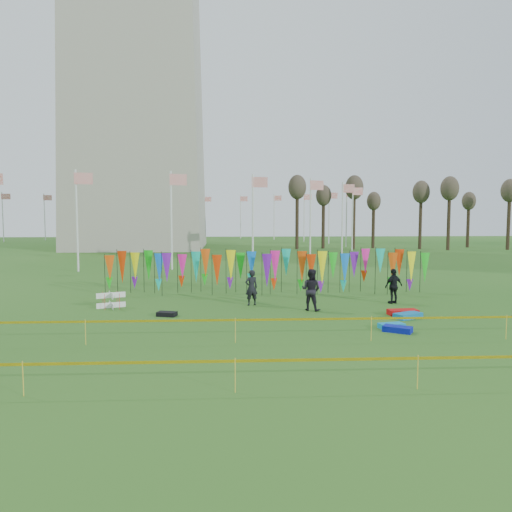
{
  "coord_description": "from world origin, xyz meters",
  "views": [
    {
      "loc": [
        -2.02,
        -19.87,
        4.56
      ],
      "look_at": [
        -0.66,
        6.0,
        2.36
      ],
      "focal_mm": 35.0,
      "sensor_mm": 36.0,
      "label": 1
    }
  ],
  "objects_px": {
    "kite_bag_blue": "(398,329)",
    "kite_bag_red": "(403,312)",
    "person_right": "(394,286)",
    "person_left": "(251,288)",
    "kite_bag_turquoise": "(392,326)",
    "kite_bag_black": "(167,314)",
    "box_kite": "(111,300)",
    "person_mid": "(311,290)",
    "kite_bag_teal": "(408,316)"
  },
  "relations": [
    {
      "from": "kite_bag_black",
      "to": "kite_bag_red",
      "type": "bearing_deg",
      "value": -1.55
    },
    {
      "from": "kite_bag_black",
      "to": "kite_bag_teal",
      "type": "distance_m",
      "value": 10.63
    },
    {
      "from": "box_kite",
      "to": "kite_bag_black",
      "type": "relative_size",
      "value": 0.92
    },
    {
      "from": "person_mid",
      "to": "kite_bag_red",
      "type": "height_order",
      "value": "person_mid"
    },
    {
      "from": "kite_bag_turquoise",
      "to": "kite_bag_teal",
      "type": "bearing_deg",
      "value": 53.93
    },
    {
      "from": "person_right",
      "to": "person_mid",
      "type": "bearing_deg",
      "value": -2.07
    },
    {
      "from": "kite_bag_blue",
      "to": "kite_bag_red",
      "type": "height_order",
      "value": "kite_bag_red"
    },
    {
      "from": "kite_bag_blue",
      "to": "kite_bag_red",
      "type": "relative_size",
      "value": 0.8
    },
    {
      "from": "kite_bag_blue",
      "to": "kite_bag_red",
      "type": "bearing_deg",
      "value": 67.32
    },
    {
      "from": "person_mid",
      "to": "kite_bag_turquoise",
      "type": "bearing_deg",
      "value": 154.85
    },
    {
      "from": "person_left",
      "to": "kite_bag_black",
      "type": "height_order",
      "value": "person_left"
    },
    {
      "from": "kite_bag_black",
      "to": "kite_bag_turquoise",
      "type": "bearing_deg",
      "value": -17.17
    },
    {
      "from": "kite_bag_turquoise",
      "to": "kite_bag_teal",
      "type": "distance_m",
      "value": 2.26
    },
    {
      "from": "person_right",
      "to": "kite_bag_blue",
      "type": "relative_size",
      "value": 1.68
    },
    {
      "from": "box_kite",
      "to": "kite_bag_red",
      "type": "distance_m",
      "value": 13.75
    },
    {
      "from": "kite_bag_blue",
      "to": "kite_bag_red",
      "type": "xyz_separation_m",
      "value": [
        1.34,
        3.2,
        0.01
      ]
    },
    {
      "from": "person_right",
      "to": "kite_bag_blue",
      "type": "xyz_separation_m",
      "value": [
        -1.85,
        -6.05,
        -0.78
      ]
    },
    {
      "from": "person_mid",
      "to": "kite_bag_teal",
      "type": "xyz_separation_m",
      "value": [
        3.95,
        -2.03,
        -0.87
      ]
    },
    {
      "from": "person_mid",
      "to": "kite_bag_black",
      "type": "relative_size",
      "value": 2.35
    },
    {
      "from": "box_kite",
      "to": "person_left",
      "type": "distance_m",
      "value": 6.85
    },
    {
      "from": "person_left",
      "to": "kite_bag_turquoise",
      "type": "height_order",
      "value": "person_left"
    },
    {
      "from": "person_left",
      "to": "person_mid",
      "type": "bearing_deg",
      "value": 135.14
    },
    {
      "from": "kite_bag_red",
      "to": "kite_bag_teal",
      "type": "xyz_separation_m",
      "value": [
        -0.04,
        -0.75,
        -0.0
      ]
    },
    {
      "from": "person_mid",
      "to": "kite_bag_teal",
      "type": "bearing_deg",
      "value": -176.56
    },
    {
      "from": "box_kite",
      "to": "person_left",
      "type": "height_order",
      "value": "person_left"
    },
    {
      "from": "person_right",
      "to": "kite_bag_black",
      "type": "bearing_deg",
      "value": -8.45
    },
    {
      "from": "person_right",
      "to": "kite_bag_blue",
      "type": "height_order",
      "value": "person_right"
    },
    {
      "from": "person_right",
      "to": "person_left",
      "type": "bearing_deg",
      "value": -20.56
    },
    {
      "from": "person_mid",
      "to": "kite_bag_black",
      "type": "xyz_separation_m",
      "value": [
        -6.64,
        -0.99,
        -0.89
      ]
    },
    {
      "from": "person_right",
      "to": "kite_bag_black",
      "type": "height_order",
      "value": "person_right"
    },
    {
      "from": "kite_bag_turquoise",
      "to": "kite_bag_black",
      "type": "xyz_separation_m",
      "value": [
        -9.25,
        2.86,
        -0.0
      ]
    },
    {
      "from": "person_left",
      "to": "kite_bag_red",
      "type": "height_order",
      "value": "person_left"
    },
    {
      "from": "box_kite",
      "to": "kite_bag_blue",
      "type": "xyz_separation_m",
      "value": [
        12.21,
        -5.53,
        -0.28
      ]
    },
    {
      "from": "person_right",
      "to": "kite_bag_turquoise",
      "type": "bearing_deg",
      "value": 49.47
    },
    {
      "from": "kite_bag_red",
      "to": "kite_bag_turquoise",
      "type": "bearing_deg",
      "value": -117.97
    },
    {
      "from": "box_kite",
      "to": "person_mid",
      "type": "bearing_deg",
      "value": -6.29
    },
    {
      "from": "kite_bag_teal",
      "to": "kite_bag_turquoise",
      "type": "bearing_deg",
      "value": -126.07
    },
    {
      "from": "box_kite",
      "to": "kite_bag_blue",
      "type": "relative_size",
      "value": 0.73
    },
    {
      "from": "person_right",
      "to": "kite_bag_red",
      "type": "xyz_separation_m",
      "value": [
        -0.51,
        -2.86,
        -0.77
      ]
    },
    {
      "from": "person_left",
      "to": "kite_bag_teal",
      "type": "relative_size",
      "value": 1.42
    },
    {
      "from": "kite_bag_blue",
      "to": "kite_bag_teal",
      "type": "bearing_deg",
      "value": 62.06
    },
    {
      "from": "kite_bag_blue",
      "to": "kite_bag_black",
      "type": "bearing_deg",
      "value": 159.44
    },
    {
      "from": "person_right",
      "to": "kite_bag_turquoise",
      "type": "height_order",
      "value": "person_right"
    },
    {
      "from": "box_kite",
      "to": "kite_bag_red",
      "type": "relative_size",
      "value": 0.59
    },
    {
      "from": "person_mid",
      "to": "person_right",
      "type": "relative_size",
      "value": 1.11
    },
    {
      "from": "person_mid",
      "to": "kite_bag_blue",
      "type": "bearing_deg",
      "value": 151.26
    },
    {
      "from": "person_left",
      "to": "person_right",
      "type": "relative_size",
      "value": 1.0
    },
    {
      "from": "person_left",
      "to": "person_right",
      "type": "height_order",
      "value": "person_right"
    },
    {
      "from": "person_left",
      "to": "kite_bag_red",
      "type": "relative_size",
      "value": 1.34
    },
    {
      "from": "person_left",
      "to": "box_kite",
      "type": "bearing_deg",
      "value": -13.25
    }
  ]
}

